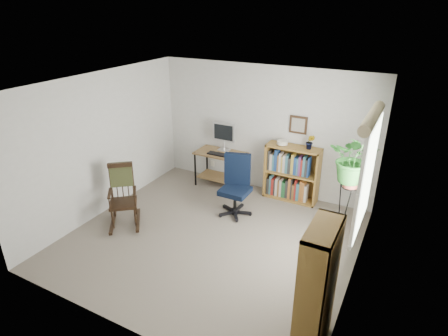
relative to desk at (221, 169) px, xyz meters
The scene contains 18 objects.
floor 1.90m from the desk, 65.78° to the right, with size 4.20×4.00×0.00m, color gray.
ceiling 2.77m from the desk, 65.78° to the right, with size 4.20×4.00×0.00m, color silver.
wall_back 1.18m from the desk, 21.42° to the left, with size 4.20×0.00×2.40m, color silver.
wall_front 3.87m from the desk, 78.32° to the right, with size 4.20×0.00×2.40m, color silver.
wall_left 2.32m from the desk, 128.15° to the right, with size 0.00×4.00×2.40m, color silver.
wall_right 3.44m from the desk, 30.68° to the right, with size 0.00×4.00×2.40m, color silver.
window 3.32m from the desk, 26.36° to the right, with size 0.12×1.20×1.50m, color white, non-canonical shape.
desk is the anchor object (origin of this frame).
monitor 0.65m from the desk, 90.00° to the left, with size 0.46×0.16×0.56m, color silver, non-canonical shape.
keyboard 0.39m from the desk, 90.00° to the right, with size 0.40×0.15×0.03m, color black.
office_chair 1.17m from the desk, 49.29° to the right, with size 0.58×0.58×1.07m, color black, non-canonical shape.
rocking_chair 2.13m from the desk, 110.21° to the right, with size 0.54×0.90×1.04m, color black, non-canonical shape.
low_bookshelf 1.43m from the desk, ahead, with size 0.99×0.33×1.04m, color olive, non-canonical shape.
tall_bookshelf 3.99m from the desk, 47.52° to the right, with size 0.28×0.65×1.49m, color olive, non-canonical shape.
plant_stand 2.66m from the desk, 15.19° to the right, with size 0.29×0.29×1.04m, color black, non-canonical shape.
spider_plant 2.98m from the desk, 15.19° to the right, with size 1.69×1.88×1.46m, color #266824.
potted_plant_small 1.86m from the desk, ahead, with size 0.13×0.24×0.11m, color #266824.
framed_picture 1.78m from the desk, 10.78° to the left, with size 0.32×0.04×0.32m, color black, non-canonical shape.
Camera 1 is at (2.47, -4.25, 3.40)m, focal length 30.00 mm.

